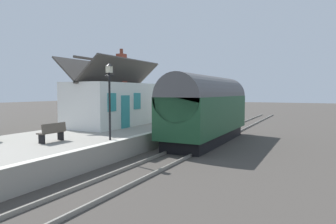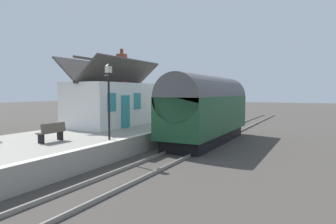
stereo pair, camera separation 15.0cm
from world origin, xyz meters
name	(u,v)px [view 1 (the left image)]	position (x,y,z in m)	size (l,w,h in m)	color
ground_plane	(193,142)	(0.00, 0.00, 0.00)	(160.00, 160.00, 0.00)	#423D38
platform	(137,131)	(0.00, 4.35, 0.48)	(32.00, 6.71, 0.96)	gray
platform_edge_coping	(177,126)	(0.00, 1.18, 0.97)	(32.00, 0.36, 0.02)	beige
rail_near	(217,142)	(0.00, -1.62, 0.07)	(52.00, 0.08, 0.14)	gray
rail_far	(196,141)	(0.00, -0.18, 0.07)	(52.00, 0.08, 0.14)	gray
train	(207,108)	(0.16, -0.90, 2.22)	(9.90, 2.73, 4.32)	black
station_building	(112,102)	(-1.62, 5.40, 2.57)	(6.97, 3.58, 5.40)	white
bench_by_lamp	(52,132)	(-8.42, 3.63, 1.44)	(1.41, 0.46, 0.88)	brown
bench_mid_platform	(199,110)	(10.37, 3.53, 1.44)	(1.42, 0.49, 0.88)	brown
bench_platform_end	(190,112)	(7.64, 3.37, 1.44)	(1.41, 0.46, 0.88)	brown
bench_near_building	(176,113)	(5.17, 3.73, 1.44)	(1.40, 0.44, 0.88)	brown
planter_edge_near	(157,112)	(6.90, 6.56, 1.36)	(0.49, 0.49, 0.75)	black
planter_under_sign	(161,111)	(7.92, 6.69, 1.40)	(0.46, 0.46, 0.81)	gray
planter_bench_right	(174,111)	(9.55, 5.95, 1.33)	(0.50, 0.50, 0.74)	black
lamp_post_platform	(109,87)	(-6.73, 1.62, 3.53)	(0.32, 0.50, 3.68)	black
station_sign_board	(171,108)	(0.89, 2.09, 2.15)	(0.96, 0.06, 1.57)	black
tree_far_left	(118,77)	(11.64, 14.49, 5.11)	(4.62, 4.53, 7.51)	#4C3828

